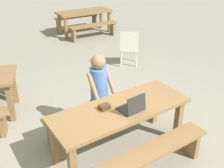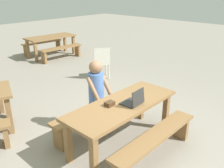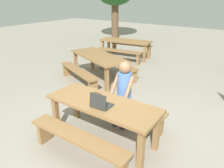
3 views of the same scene
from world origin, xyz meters
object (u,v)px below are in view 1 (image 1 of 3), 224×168
small_pouch (105,107)px  picnic_table_mid (84,15)px  person_seated (100,88)px  plastic_chair (129,47)px  picnic_table_front (120,114)px  laptop (132,107)px

small_pouch → picnic_table_mid: small_pouch is taller
person_seated → plastic_chair: person_seated is taller
picnic_table_front → small_pouch: size_ratio=14.08×
laptop → picnic_table_mid: bearing=-115.3°
picnic_table_front → laptop: bearing=-60.9°
laptop → picnic_table_mid: size_ratio=0.17×
laptop → person_seated: 0.76m
person_seated → plastic_chair: bearing=43.8°
small_pouch → laptop: bearing=-40.3°
small_pouch → plastic_chair: 3.27m
picnic_table_front → plastic_chair: 3.20m
laptop → small_pouch: 0.38m
laptop → person_seated: bearing=-89.4°
picnic_table_mid → person_seated: bearing=-112.7°
picnic_table_mid → small_pouch: bearing=-112.6°
picnic_table_front → picnic_table_mid: bearing=66.3°
laptop → plastic_chair: bearing=-129.0°
small_pouch → plastic_chair: (2.21, 2.39, -0.30)m
picnic_table_front → small_pouch: bearing=155.9°
small_pouch → picnic_table_mid: (2.63, 5.44, -0.14)m
person_seated → picnic_table_mid: bearing=64.2°
person_seated → plastic_chair: 2.74m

